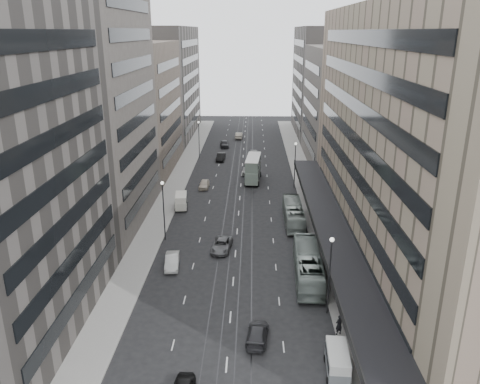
# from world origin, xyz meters

# --- Properties ---
(ground) EXTENTS (220.00, 220.00, 0.00)m
(ground) POSITION_xyz_m (0.00, 0.00, 0.00)
(ground) COLOR black
(ground) RESTS_ON ground
(sidewalk_right) EXTENTS (4.00, 125.00, 0.15)m
(sidewalk_right) POSITION_xyz_m (12.00, 37.50, 0.07)
(sidewalk_right) COLOR gray
(sidewalk_right) RESTS_ON ground
(sidewalk_left) EXTENTS (4.00, 125.00, 0.15)m
(sidewalk_left) POSITION_xyz_m (-12.00, 37.50, 0.07)
(sidewalk_left) COLOR gray
(sidewalk_left) RESTS_ON ground
(department_store) EXTENTS (19.20, 60.00, 30.00)m
(department_store) POSITION_xyz_m (21.45, 8.00, 14.95)
(department_store) COLOR #7C705B
(department_store) RESTS_ON ground
(building_right_mid) EXTENTS (15.00, 28.00, 24.00)m
(building_right_mid) POSITION_xyz_m (21.50, 52.00, 12.00)
(building_right_mid) COLOR #4E4944
(building_right_mid) RESTS_ON ground
(building_right_far) EXTENTS (15.00, 32.00, 28.00)m
(building_right_far) POSITION_xyz_m (21.50, 82.00, 14.00)
(building_right_far) COLOR #605A56
(building_right_far) RESTS_ON ground
(building_left_b) EXTENTS (15.00, 26.00, 34.00)m
(building_left_b) POSITION_xyz_m (-21.50, 19.00, 17.00)
(building_left_b) COLOR #4E4944
(building_left_b) RESTS_ON ground
(building_left_c) EXTENTS (15.00, 28.00, 25.00)m
(building_left_c) POSITION_xyz_m (-21.50, 46.00, 12.50)
(building_left_c) COLOR #66594F
(building_left_c) RESTS_ON ground
(building_left_d) EXTENTS (15.00, 38.00, 28.00)m
(building_left_d) POSITION_xyz_m (-21.50, 79.00, 14.00)
(building_left_d) COLOR #605A56
(building_left_d) RESTS_ON ground
(lamp_right_near) EXTENTS (0.44, 0.44, 8.32)m
(lamp_right_near) POSITION_xyz_m (9.70, -5.00, 5.20)
(lamp_right_near) COLOR #262628
(lamp_right_near) RESTS_ON ground
(lamp_right_far) EXTENTS (0.44, 0.44, 8.32)m
(lamp_right_far) POSITION_xyz_m (9.70, 35.00, 5.20)
(lamp_right_far) COLOR #262628
(lamp_right_far) RESTS_ON ground
(lamp_left_near) EXTENTS (0.44, 0.44, 8.32)m
(lamp_left_near) POSITION_xyz_m (-9.70, 12.00, 5.20)
(lamp_left_near) COLOR #262628
(lamp_left_near) RESTS_ON ground
(lamp_left_far) EXTENTS (0.44, 0.44, 8.32)m
(lamp_left_far) POSITION_xyz_m (-9.70, 55.00, 5.20)
(lamp_left_far) COLOR #262628
(lamp_left_far) RESTS_ON ground
(bus_near) EXTENTS (3.36, 12.23, 3.38)m
(bus_near) POSITION_xyz_m (8.50, 1.92, 1.69)
(bus_near) COLOR gray
(bus_near) RESTS_ON ground
(bus_far) EXTENTS (2.57, 10.90, 3.04)m
(bus_far) POSITION_xyz_m (8.18, 18.25, 1.52)
(bus_far) COLOR #929E96
(bus_far) RESTS_ON ground
(double_decker) EXTENTS (3.21, 8.73, 4.68)m
(double_decker) POSITION_xyz_m (2.24, 38.57, 2.53)
(double_decker) COLOR slate
(double_decker) RESTS_ON ground
(vw_microbus) EXTENTS (2.11, 4.21, 2.21)m
(vw_microbus) POSITION_xyz_m (9.20, -13.79, 1.23)
(vw_microbus) COLOR slate
(vw_microbus) RESTS_ON ground
(panel_van) EXTENTS (2.28, 4.07, 2.45)m
(panel_van) POSITION_xyz_m (-9.20, 23.68, 1.35)
(panel_van) COLOR beige
(panel_van) RESTS_ON ground
(sedan_1) EXTENTS (2.04, 4.69, 1.50)m
(sedan_1) POSITION_xyz_m (-7.47, 4.30, 0.75)
(sedan_1) COLOR beige
(sedan_1) RESTS_ON ground
(sedan_2) EXTENTS (2.90, 5.24, 1.39)m
(sedan_2) POSITION_xyz_m (-1.82, 9.00, 0.69)
(sedan_2) COLOR #545557
(sedan_2) RESTS_ON ground
(sedan_3) EXTENTS (2.40, 4.81, 1.34)m
(sedan_3) POSITION_xyz_m (2.66, -9.52, 0.67)
(sedan_3) COLOR #2B2A2D
(sedan_3) RESTS_ON ground
(sedan_4) EXTENTS (1.78, 4.29, 1.45)m
(sedan_4) POSITION_xyz_m (-6.57, 34.16, 0.73)
(sedan_4) COLOR beige
(sedan_4) RESTS_ON ground
(sedan_5) EXTENTS (1.94, 4.83, 1.56)m
(sedan_5) POSITION_xyz_m (-4.81, 53.27, 0.78)
(sedan_5) COLOR black
(sedan_5) RESTS_ON ground
(sedan_6) EXTENTS (2.79, 5.23, 1.40)m
(sedan_6) POSITION_xyz_m (1.36, 43.35, 0.70)
(sedan_6) COLOR #B6B7B2
(sedan_6) RESTS_ON ground
(sedan_7) EXTENTS (2.51, 5.89, 1.69)m
(sedan_7) POSITION_xyz_m (2.33, 56.31, 0.85)
(sedan_7) COLOR #555457
(sedan_7) RESTS_ON ground
(sedan_8) EXTENTS (2.44, 4.96, 1.63)m
(sedan_8) POSITION_xyz_m (-4.76, 65.78, 0.81)
(sedan_8) COLOR #262729
(sedan_8) RESTS_ON ground
(sedan_9) EXTENTS (1.87, 4.93, 1.60)m
(sedan_9) POSITION_xyz_m (-1.49, 75.52, 0.80)
(sedan_9) COLOR #A29886
(sedan_9) RESTS_ON ground
(pedestrian) EXTENTS (0.88, 0.78, 2.04)m
(pedestrian) POSITION_xyz_m (10.20, -8.69, 1.17)
(pedestrian) COLOR black
(pedestrian) RESTS_ON sidewalk_right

